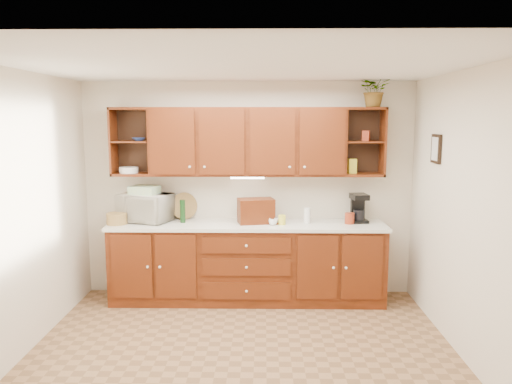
{
  "coord_description": "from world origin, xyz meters",
  "views": [
    {
      "loc": [
        0.2,
        -4.3,
        2.16
      ],
      "look_at": [
        0.11,
        1.15,
        1.36
      ],
      "focal_mm": 35.0,
      "sensor_mm": 36.0,
      "label": 1
    }
  ],
  "objects_px": {
    "bread_box": "(256,211)",
    "potted_plant": "(375,90)",
    "microwave": "(145,208)",
    "coffee_maker": "(359,208)"
  },
  "relations": [
    {
      "from": "coffee_maker",
      "to": "bread_box",
      "type": "bearing_deg",
      "value": 175.97
    },
    {
      "from": "coffee_maker",
      "to": "potted_plant",
      "type": "height_order",
      "value": "potted_plant"
    },
    {
      "from": "potted_plant",
      "to": "microwave",
      "type": "bearing_deg",
      "value": -179.95
    },
    {
      "from": "microwave",
      "to": "potted_plant",
      "type": "xyz_separation_m",
      "value": [
        2.69,
        0.0,
        1.38
      ]
    },
    {
      "from": "bread_box",
      "to": "potted_plant",
      "type": "xyz_separation_m",
      "value": [
        1.37,
        0.08,
        1.4
      ]
    },
    {
      "from": "bread_box",
      "to": "potted_plant",
      "type": "relative_size",
      "value": 1.06
    },
    {
      "from": "coffee_maker",
      "to": "potted_plant",
      "type": "relative_size",
      "value": 0.87
    },
    {
      "from": "potted_plant",
      "to": "coffee_maker",
      "type": "bearing_deg",
      "value": 177.78
    },
    {
      "from": "microwave",
      "to": "potted_plant",
      "type": "bearing_deg",
      "value": 18.23
    },
    {
      "from": "microwave",
      "to": "coffee_maker",
      "type": "height_order",
      "value": "coffee_maker"
    }
  ]
}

